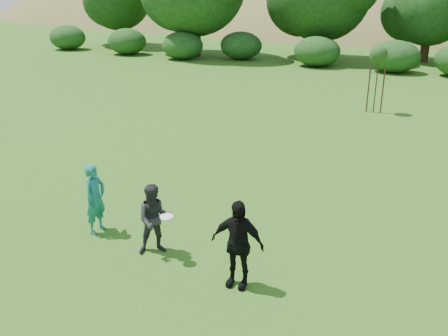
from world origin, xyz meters
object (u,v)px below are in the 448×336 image
object	(u,v)px
player_grey	(155,219)
player_black	(237,244)
sapling	(379,56)
player_teal	(95,199)

from	to	relation	value
player_grey	player_black	size ratio (longest dim) A/B	0.88
player_black	sapling	size ratio (longest dim) A/B	0.61
player_grey	sapling	distance (m)	14.45
player_teal	player_grey	bearing A→B (deg)	-96.78
player_grey	sapling	world-z (taller)	sapling
player_grey	player_black	xyz separation A→B (m)	(2.02, -0.42, 0.10)
player_teal	player_grey	distance (m)	1.72
player_black	sapling	distance (m)	14.66
player_black	sapling	xyz separation A→B (m)	(0.37, 14.57, 1.55)
player_teal	player_black	size ratio (longest dim) A/B	0.94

